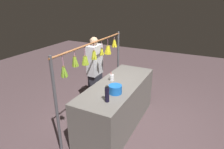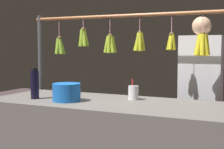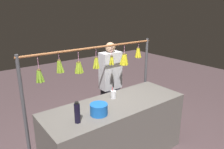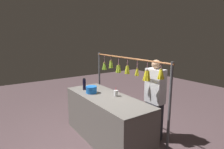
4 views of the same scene
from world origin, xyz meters
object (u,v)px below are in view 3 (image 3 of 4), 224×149
at_px(water_bottle, 77,113).
at_px(blue_bucket, 99,109).
at_px(drink_cup, 113,94).
at_px(vendor_person, 110,86).

xyz_separation_m(water_bottle, blue_bucket, (-0.30, -0.01, -0.05)).
relative_size(water_bottle, blue_bucket, 1.17).
xyz_separation_m(water_bottle, drink_cup, (-0.75, -0.30, -0.06)).
xyz_separation_m(blue_bucket, vendor_person, (-0.86, -0.91, -0.17)).
bearing_deg(drink_cup, blue_bucket, 32.84).
relative_size(blue_bucket, drink_cup, 1.29).
height_order(blue_bucket, drink_cup, drink_cup).
bearing_deg(drink_cup, water_bottle, 21.70).
bearing_deg(vendor_person, blue_bucket, 46.65).
bearing_deg(drink_cup, vendor_person, -123.60).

